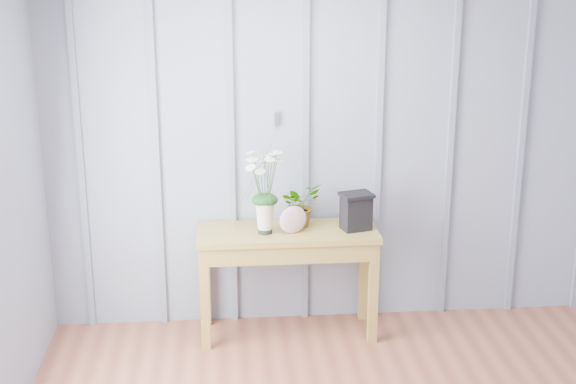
{
  "coord_description": "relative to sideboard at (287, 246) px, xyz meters",
  "views": [
    {
      "loc": [
        -0.82,
        -3.0,
        2.54
      ],
      "look_at": [
        -0.39,
        1.94,
        1.03
      ],
      "focal_mm": 50.0,
      "sensor_mm": 36.0,
      "label": 1
    }
  ],
  "objects": [
    {
      "name": "daisy_vase",
      "position": [
        -0.15,
        -0.04,
        0.48
      ],
      "size": [
        0.42,
        0.32,
        0.59
      ],
      "color": "black",
      "rests_on": "sideboard"
    },
    {
      "name": "spider_plant",
      "position": [
        0.09,
        0.08,
        0.26
      ],
      "size": [
        0.35,
        0.34,
        0.3
      ],
      "primitive_type": "imported",
      "rotation": [
        0.0,
        0.0,
        0.57
      ],
      "color": "#123A16",
      "rests_on": "sideboard"
    },
    {
      "name": "sideboard",
      "position": [
        0.0,
        0.0,
        0.0
      ],
      "size": [
        1.2,
        0.45,
        0.75
      ],
      "color": "olive",
      "rests_on": "ground"
    },
    {
      "name": "room_shell",
      "position": [
        0.39,
        -1.08,
        1.35
      ],
      "size": [
        4.0,
        4.5,
        2.5
      ],
      "color": "#8690A7",
      "rests_on": "ground"
    },
    {
      "name": "felt_disc_vessel",
      "position": [
        0.03,
        -0.06,
        0.21
      ],
      "size": [
        0.19,
        0.1,
        0.19
      ],
      "primitive_type": "ellipsoid",
      "rotation": [
        0.0,
        0.0,
        0.28
      ],
      "color": "#964E6D",
      "rests_on": "sideboard"
    },
    {
      "name": "carved_box",
      "position": [
        0.45,
        -0.02,
        0.24
      ],
      "size": [
        0.24,
        0.21,
        0.25
      ],
      "color": "black",
      "rests_on": "sideboard"
    }
  ]
}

